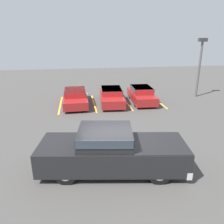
{
  "coord_description": "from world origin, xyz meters",
  "views": [
    {
      "loc": [
        -1.3,
        -8.13,
        5.28
      ],
      "look_at": [
        0.64,
        3.97,
        1.0
      ],
      "focal_mm": 35.0,
      "sensor_mm": 36.0,
      "label": 1
    }
  ],
  "objects_px": {
    "parked_sedan_c": "(142,94)",
    "light_post": "(200,61)",
    "wheel_stop_curb": "(78,94)",
    "pickup_truck": "(113,150)",
    "parked_sedan_a": "(75,97)",
    "parked_sedan_b": "(111,95)"
  },
  "relations": [
    {
      "from": "light_post",
      "to": "wheel_stop_curb",
      "type": "height_order",
      "value": "light_post"
    },
    {
      "from": "parked_sedan_b",
      "to": "pickup_truck",
      "type": "bearing_deg",
      "value": -3.97
    },
    {
      "from": "parked_sedan_b",
      "to": "light_post",
      "type": "relative_size",
      "value": 0.94
    },
    {
      "from": "parked_sedan_b",
      "to": "light_post",
      "type": "xyz_separation_m",
      "value": [
        8.01,
        0.85,
        2.54
      ]
    },
    {
      "from": "pickup_truck",
      "to": "parked_sedan_c",
      "type": "relative_size",
      "value": 1.42
    },
    {
      "from": "light_post",
      "to": "parked_sedan_a",
      "type": "bearing_deg",
      "value": -175.92
    },
    {
      "from": "pickup_truck",
      "to": "parked_sedan_b",
      "type": "xyz_separation_m",
      "value": [
        1.43,
        9.47,
        -0.26
      ]
    },
    {
      "from": "pickup_truck",
      "to": "parked_sedan_a",
      "type": "height_order",
      "value": "pickup_truck"
    },
    {
      "from": "pickup_truck",
      "to": "wheel_stop_curb",
      "type": "relative_size",
      "value": 3.44
    },
    {
      "from": "parked_sedan_a",
      "to": "light_post",
      "type": "relative_size",
      "value": 0.9
    },
    {
      "from": "parked_sedan_a",
      "to": "wheel_stop_curb",
      "type": "xyz_separation_m",
      "value": [
        0.26,
        2.97,
        -0.59
      ]
    },
    {
      "from": "parked_sedan_c",
      "to": "light_post",
      "type": "xyz_separation_m",
      "value": [
        5.46,
        0.88,
        2.51
      ]
    },
    {
      "from": "parked_sedan_a",
      "to": "light_post",
      "type": "height_order",
      "value": "light_post"
    },
    {
      "from": "parked_sedan_c",
      "to": "light_post",
      "type": "distance_m",
      "value": 6.07
    },
    {
      "from": "light_post",
      "to": "parked_sedan_c",
      "type": "bearing_deg",
      "value": -170.88
    },
    {
      "from": "parked_sedan_c",
      "to": "light_post",
      "type": "height_order",
      "value": "light_post"
    },
    {
      "from": "parked_sedan_a",
      "to": "parked_sedan_c",
      "type": "distance_m",
      "value": 5.51
    },
    {
      "from": "light_post",
      "to": "wheel_stop_curb",
      "type": "distance_m",
      "value": 11.36
    },
    {
      "from": "parked_sedan_a",
      "to": "parked_sedan_c",
      "type": "relative_size",
      "value": 1.07
    },
    {
      "from": "pickup_truck",
      "to": "light_post",
      "type": "distance_m",
      "value": 14.18
    },
    {
      "from": "light_post",
      "to": "wheel_stop_curb",
      "type": "xyz_separation_m",
      "value": [
        -10.7,
        2.19,
        -3.12
      ]
    },
    {
      "from": "parked_sedan_b",
      "to": "parked_sedan_c",
      "type": "xyz_separation_m",
      "value": [
        2.55,
        -0.03,
        0.02
      ]
    }
  ]
}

